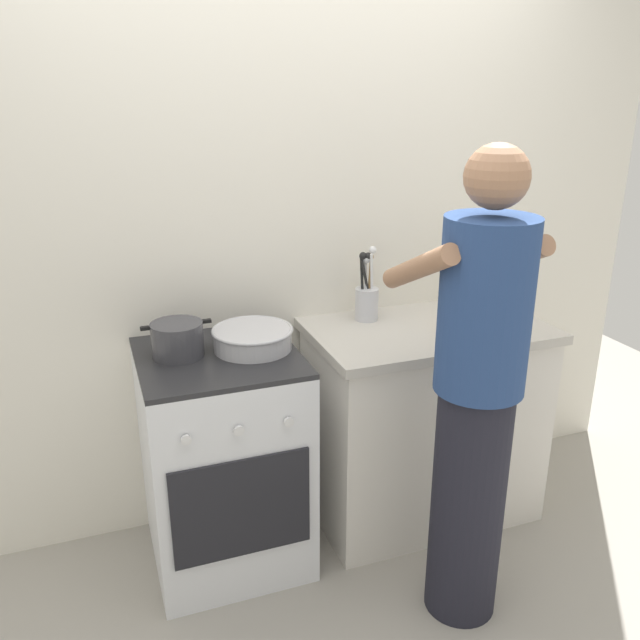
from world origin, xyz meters
TOP-DOWN VIEW (x-y plane):
  - ground at (0.00, 0.00)m, footprint 6.00×6.00m
  - back_wall at (0.20, 0.50)m, footprint 3.20×0.10m
  - countertop at (0.55, 0.15)m, footprint 1.00×0.60m
  - stove_range at (-0.35, 0.15)m, footprint 0.60×0.62m
  - pot at (-0.49, 0.19)m, footprint 0.26×0.19m
  - mixing_bowl at (-0.21, 0.16)m, footprint 0.31×0.31m
  - utensil_crock at (0.34, 0.32)m, footprint 0.10×0.10m
  - spice_bottle at (0.59, 0.09)m, footprint 0.04×0.04m
  - oil_bottle at (0.80, 0.17)m, footprint 0.06×0.06m
  - person at (0.41, -0.44)m, footprint 0.41×0.50m

SIDE VIEW (x-z plane):
  - ground at x=0.00m, z-range 0.00..0.00m
  - stove_range at x=-0.35m, z-range 0.00..0.90m
  - countertop at x=0.55m, z-range 0.00..0.90m
  - person at x=0.41m, z-range 0.01..1.71m
  - spice_bottle at x=0.59m, z-range 0.90..0.98m
  - mixing_bowl at x=-0.21m, z-range 0.90..0.99m
  - pot at x=-0.49m, z-range 0.90..1.03m
  - utensil_crock at x=0.34m, z-range 0.84..1.16m
  - oil_bottle at x=0.80m, z-range 0.88..1.13m
  - back_wall at x=0.20m, z-range 0.00..2.50m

